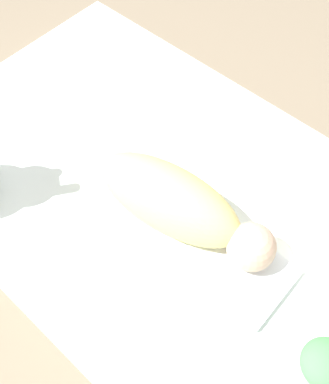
{
  "coord_description": "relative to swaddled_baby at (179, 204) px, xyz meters",
  "views": [
    {
      "loc": [
        0.44,
        -0.48,
        1.26
      ],
      "look_at": [
        0.03,
        -0.02,
        0.28
      ],
      "focal_mm": 42.0,
      "sensor_mm": 36.0,
      "label": 1
    }
  ],
  "objects": [
    {
      "name": "ground_plane",
      "position": [
        -0.1,
        0.04,
        -0.31
      ],
      "size": [
        12.0,
        12.0,
        0.0
      ],
      "primitive_type": "plane",
      "color": "#7A6B56"
    },
    {
      "name": "burp_cloth",
      "position": [
        0.2,
        -0.01,
        -0.07
      ],
      "size": [
        0.25,
        0.19,
        0.02
      ],
      "color": "white",
      "rests_on": "bed_mattress"
    },
    {
      "name": "swaddled_baby",
      "position": [
        0.0,
        0.0,
        0.0
      ],
      "size": [
        0.5,
        0.22,
        0.16
      ],
      "rotation": [
        0.0,
        0.0,
        0.14
      ],
      "color": "#EFDB7F",
      "rests_on": "bed_mattress"
    },
    {
      "name": "bed_mattress",
      "position": [
        -0.1,
        0.04,
        -0.2
      ],
      "size": [
        1.46,
        0.92,
        0.23
      ],
      "color": "white",
      "rests_on": "ground_plane"
    }
  ]
}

